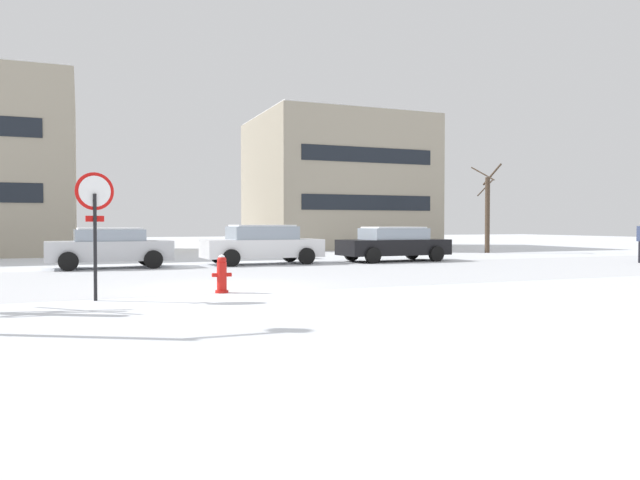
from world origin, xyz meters
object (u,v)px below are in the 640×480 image
Objects in this scene: stop_sign at (95,211)px; parked_car_black at (394,244)px; parked_car_white at (262,244)px; parked_car_silver at (110,247)px; fire_hydrant at (222,274)px.

stop_sign is 0.56× the size of parked_car_black.
parked_car_silver is at bearing -179.39° from parked_car_white.
parked_car_black is at bearing 43.57° from fire_hydrant.
stop_sign is at bearing -170.09° from fire_hydrant.
parked_car_silver is (0.68, 9.47, -1.08)m from stop_sign.
stop_sign is at bearing -142.19° from parked_car_black.
parked_car_white is 0.99× the size of parked_car_black.
stop_sign is 9.55m from parked_car_silver.
fire_hydrant is 9.75m from parked_car_white.
parked_car_white is at bearing 56.62° from stop_sign.
stop_sign is 0.56× the size of parked_car_white.
parked_car_white is (5.59, 0.06, 0.04)m from parked_car_silver.
parked_car_black reaches higher than parked_car_silver.
parked_car_silver is (-1.99, 9.00, 0.30)m from fire_hydrant.
parked_car_white reaches higher than parked_car_silver.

